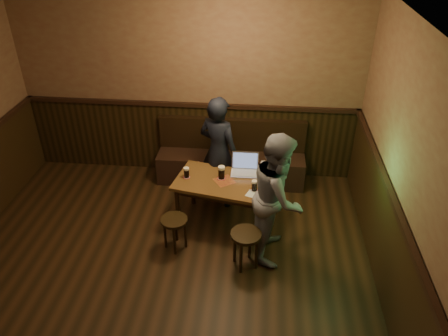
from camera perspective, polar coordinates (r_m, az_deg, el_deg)
The scene contains 12 objects.
room at distance 4.18m, azimuth -10.85°, elevation -6.18°, with size 5.04×6.04×2.84m.
bench at distance 6.63m, azimuth 0.92°, elevation 0.84°, with size 2.20×0.50×0.95m.
pub_table at distance 5.60m, azimuth 0.04°, elevation -2.45°, with size 1.35×0.93×0.67m.
stool_left at distance 5.37m, azimuth -6.48°, elevation -7.37°, with size 0.36×0.36×0.44m.
stool_right at distance 5.08m, azimuth 2.87°, elevation -9.34°, with size 0.46×0.46×0.48m.
pint_left at distance 5.61m, azimuth -4.92°, elevation -0.59°, with size 0.09×0.09×0.14m.
pint_mid at distance 5.56m, azimuth -0.33°, elevation -0.58°, with size 0.11×0.11×0.18m.
pint_right at distance 5.35m, azimuth 3.99°, elevation -2.31°, with size 0.09×0.09×0.14m.
laptop at distance 5.71m, azimuth 2.73°, elevation 0.07°, with size 0.35×0.28×0.25m.
menu at distance 5.31m, azimuth 4.14°, elevation -3.53°, with size 0.22×0.15×0.00m, color silver.
person_suit at distance 5.89m, azimuth -0.69°, elevation 2.07°, with size 0.58×0.38×1.60m, color black.
person_grey at distance 5.07m, azimuth 7.08°, elevation -3.73°, with size 0.78×0.61×1.60m, color gray.
Camera 1 is at (1.09, -2.91, 3.74)m, focal length 35.00 mm.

